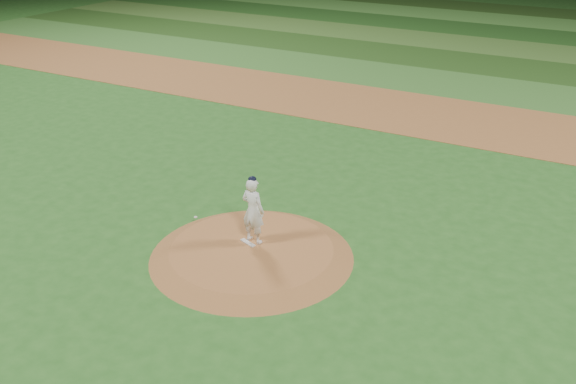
{
  "coord_description": "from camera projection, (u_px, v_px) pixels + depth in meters",
  "views": [
    {
      "loc": [
        8.16,
        -12.56,
        8.93
      ],
      "look_at": [
        0.0,
        2.0,
        1.1
      ],
      "focal_mm": 40.0,
      "sensor_mm": 36.0,
      "label": 1
    }
  ],
  "objects": [
    {
      "name": "rosin_bag",
      "position": [
        196.0,
        217.0,
        18.79
      ],
      "size": [
        0.11,
        0.11,
        0.06
      ],
      "primitive_type": "ellipsoid",
      "color": "beige",
      "rests_on": "pitchers_mound"
    },
    {
      "name": "outfield_stripe_1",
      "position": [
        480.0,
        64.0,
        36.67
      ],
      "size": [
        70.0,
        5.0,
        0.02
      ],
      "primitive_type": "cube",
      "color": "#204315",
      "rests_on": "ground"
    },
    {
      "name": "outfield_stripe_0",
      "position": [
        455.0,
        84.0,
        32.72
      ],
      "size": [
        70.0,
        5.0,
        0.02
      ],
      "primitive_type": "cube",
      "color": "#326725",
      "rests_on": "ground"
    },
    {
      "name": "outfield_stripe_4",
      "position": [
        530.0,
        22.0,
        48.52
      ],
      "size": [
        70.0,
        5.0,
        0.02
      ],
      "primitive_type": "cube",
      "color": "#3C7B2D",
      "rests_on": "ground"
    },
    {
      "name": "outfield_stripe_5",
      "position": [
        541.0,
        12.0,
        52.46
      ],
      "size": [
        70.0,
        5.0,
        0.02
      ],
      "primitive_type": "cube",
      "color": "#214315",
      "rests_on": "ground"
    },
    {
      "name": "outfield_stripe_2",
      "position": [
        500.0,
        47.0,
        40.62
      ],
      "size": [
        70.0,
        5.0,
        0.02
      ],
      "primitive_type": "cube",
      "color": "#3A6524",
      "rests_on": "ground"
    },
    {
      "name": "pitchers_mound",
      "position": [
        252.0,
        252.0,
        17.27
      ],
      "size": [
        5.5,
        5.5,
        0.25
      ],
      "primitive_type": "cone",
      "color": "#945A2E",
      "rests_on": "ground"
    },
    {
      "name": "ground",
      "position": [
        252.0,
        256.0,
        17.32
      ],
      "size": [
        120.0,
        120.0,
        0.0
      ],
      "primitive_type": "plane",
      "color": "#24581C",
      "rests_on": "ground"
    },
    {
      "name": "outfield_stripe_3",
      "position": [
        516.0,
        33.0,
        44.57
      ],
      "size": [
        70.0,
        5.0,
        0.02
      ],
      "primitive_type": "cube",
      "color": "#1C4516",
      "rests_on": "ground"
    },
    {
      "name": "pitching_rubber",
      "position": [
        248.0,
        243.0,
        17.46
      ],
      "size": [
        0.54,
        0.3,
        0.03
      ],
      "primitive_type": "cube",
      "rotation": [
        0.0,
        0.0,
        -0.34
      ],
      "color": "beige",
      "rests_on": "pitchers_mound"
    },
    {
      "name": "pitcher_on_mound",
      "position": [
        253.0,
        210.0,
        17.15
      ],
      "size": [
        0.72,
        0.5,
        1.94
      ],
      "color": "white",
      "rests_on": "pitchers_mound"
    },
    {
      "name": "infield_dirt_band",
      "position": [
        420.0,
        114.0,
        28.37
      ],
      "size": [
        70.0,
        6.0,
        0.02
      ],
      "primitive_type": "cube",
      "color": "brown",
      "rests_on": "ground"
    }
  ]
}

